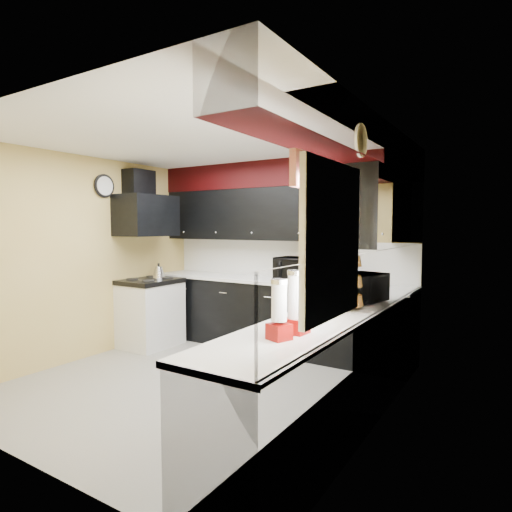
{
  "coord_description": "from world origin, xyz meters",
  "views": [
    {
      "loc": [
        2.78,
        -3.38,
        1.64
      ],
      "look_at": [
        0.28,
        0.62,
        1.31
      ],
      "focal_mm": 30.0,
      "sensor_mm": 36.0,
      "label": 1
    }
  ],
  "objects_px": {
    "utensil_crock": "(348,279)",
    "knife_block": "(337,274)",
    "toaster_oven": "(297,269)",
    "kettle": "(159,272)",
    "microwave": "(361,288)"
  },
  "relations": [
    {
      "from": "toaster_oven",
      "to": "microwave",
      "type": "distance_m",
      "value": 1.51
    },
    {
      "from": "microwave",
      "to": "utensil_crock",
      "type": "xyz_separation_m",
      "value": [
        -0.5,
        1.02,
        -0.06
      ]
    },
    {
      "from": "toaster_oven",
      "to": "kettle",
      "type": "distance_m",
      "value": 1.99
    },
    {
      "from": "kettle",
      "to": "utensil_crock",
      "type": "bearing_deg",
      "value": 11.53
    },
    {
      "from": "microwave",
      "to": "knife_block",
      "type": "distance_m",
      "value": 1.24
    },
    {
      "from": "kettle",
      "to": "toaster_oven",
      "type": "bearing_deg",
      "value": 14.26
    },
    {
      "from": "toaster_oven",
      "to": "utensil_crock",
      "type": "bearing_deg",
      "value": 6.49
    },
    {
      "from": "microwave",
      "to": "toaster_oven",
      "type": "bearing_deg",
      "value": 62.62
    },
    {
      "from": "knife_block",
      "to": "microwave",
      "type": "bearing_deg",
      "value": -50.1
    },
    {
      "from": "knife_block",
      "to": "utensil_crock",
      "type": "bearing_deg",
      "value": -3.05
    },
    {
      "from": "toaster_oven",
      "to": "kettle",
      "type": "bearing_deg",
      "value": -162.41
    },
    {
      "from": "toaster_oven",
      "to": "knife_block",
      "type": "bearing_deg",
      "value": 10.84
    },
    {
      "from": "utensil_crock",
      "to": "knife_block",
      "type": "height_order",
      "value": "knife_block"
    },
    {
      "from": "utensil_crock",
      "to": "microwave",
      "type": "bearing_deg",
      "value": -63.88
    },
    {
      "from": "microwave",
      "to": "kettle",
      "type": "height_order",
      "value": "microwave"
    }
  ]
}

